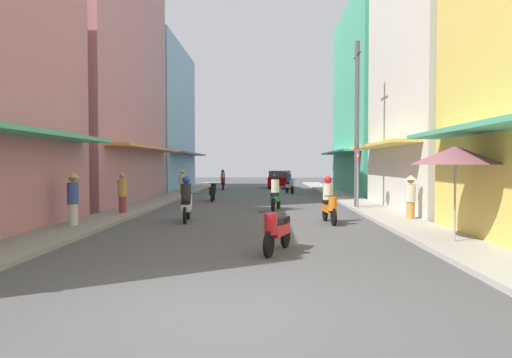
# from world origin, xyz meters

# --- Properties ---
(ground_plane) EXTENTS (90.59, 90.59, 0.00)m
(ground_plane) POSITION_xyz_m (0.00, 16.59, 0.00)
(ground_plane) COLOR #4C4C4F
(sidewalk_left) EXTENTS (1.65, 49.18, 0.12)m
(sidewalk_left) POSITION_xyz_m (-5.11, 16.59, 0.06)
(sidewalk_left) COLOR gray
(sidewalk_left) RESTS_ON ground
(sidewalk_right) EXTENTS (1.65, 49.18, 0.12)m
(sidewalk_right) POSITION_xyz_m (5.11, 16.59, 0.06)
(sidewalk_right) COLOR #ADA89E
(sidewalk_right) RESTS_ON ground
(building_left_mid) EXTENTS (7.05, 11.59, 16.24)m
(building_left_mid) POSITION_xyz_m (-8.93, 17.28, 8.11)
(building_left_mid) COLOR #B7727F
(building_left_mid) RESTS_ON ground
(building_left_far) EXTENTS (7.05, 11.21, 11.07)m
(building_left_far) POSITION_xyz_m (-8.93, 29.15, 5.53)
(building_left_far) COLOR #8CA5CC
(building_left_far) RESTS_ON ground
(building_right_mid) EXTENTS (7.05, 8.92, 11.59)m
(building_right_mid) POSITION_xyz_m (8.93, 13.57, 5.79)
(building_right_mid) COLOR silver
(building_right_mid) RESTS_ON ground
(building_right_far) EXTENTS (7.05, 11.86, 12.59)m
(building_right_far) POSITION_xyz_m (8.93, 24.94, 6.29)
(building_right_far) COLOR #4CB28C
(building_right_far) RESTS_ON ground
(motorbike_black) EXTENTS (0.55, 1.81, 0.96)m
(motorbike_black) POSITION_xyz_m (-2.29, 18.09, 0.50)
(motorbike_black) COLOR black
(motorbike_black) RESTS_ON ground
(motorbike_white) EXTENTS (0.55, 1.81, 1.58)m
(motorbike_white) POSITION_xyz_m (-2.15, 9.53, 0.70)
(motorbike_white) COLOR black
(motorbike_white) RESTS_ON ground
(motorbike_green) EXTENTS (0.62, 1.79, 1.58)m
(motorbike_green) POSITION_xyz_m (1.00, 13.58, 0.70)
(motorbike_green) COLOR black
(motorbike_green) RESTS_ON ground
(motorbike_red) EXTENTS (0.75, 1.74, 0.96)m
(motorbike_red) POSITION_xyz_m (0.86, 4.16, 0.50)
(motorbike_red) COLOR black
(motorbike_red) RESTS_ON ground
(motorbike_silver) EXTENTS (0.65, 1.78, 1.58)m
(motorbike_silver) POSITION_xyz_m (2.13, 24.78, 0.70)
(motorbike_silver) COLOR black
(motorbike_silver) RESTS_ON ground
(motorbike_maroon) EXTENTS (0.56, 1.80, 1.58)m
(motorbike_maroon) POSITION_xyz_m (-2.84, 29.08, 0.70)
(motorbike_maroon) COLOR black
(motorbike_maroon) RESTS_ON ground
(motorbike_orange) EXTENTS (0.55, 1.81, 1.58)m
(motorbike_orange) POSITION_xyz_m (2.71, 9.27, 0.70)
(motorbike_orange) COLOR black
(motorbike_orange) RESTS_ON ground
(parked_car) EXTENTS (1.85, 4.14, 1.45)m
(parked_car) POSITION_xyz_m (1.56, 31.59, 0.74)
(parked_car) COLOR #8C0000
(parked_car) RESTS_ON ground
(pedestrian_midway) EXTENTS (0.44, 0.44, 1.66)m
(pedestrian_midway) POSITION_xyz_m (-4.85, 22.91, 0.94)
(pedestrian_midway) COLOR #BF8C3F
(pedestrian_midway) RESTS_ON ground
(pedestrian_crossing) EXTENTS (0.44, 0.44, 1.61)m
(pedestrian_crossing) POSITION_xyz_m (5.52, 9.57, 0.91)
(pedestrian_crossing) COLOR #BF8C3F
(pedestrian_crossing) RESTS_ON ground
(pedestrian_foreground) EXTENTS (0.34, 0.34, 1.64)m
(pedestrian_foreground) POSITION_xyz_m (-4.92, 11.21, 0.82)
(pedestrian_foreground) COLOR #99333F
(pedestrian_foreground) RESTS_ON ground
(pedestrian_far) EXTENTS (0.44, 0.44, 1.74)m
(pedestrian_far) POSITION_xyz_m (-5.29, 7.66, 0.98)
(pedestrian_far) COLOR beige
(pedestrian_far) RESTS_ON ground
(vendor_umbrella) EXTENTS (2.11, 2.11, 2.42)m
(vendor_umbrella) POSITION_xyz_m (5.16, 5.07, 2.19)
(vendor_umbrella) COLOR #99999E
(vendor_umbrella) RESTS_ON ground
(utility_pole) EXTENTS (0.20, 1.20, 7.31)m
(utility_pole) POSITION_xyz_m (4.53, 13.90, 3.73)
(utility_pole) COLOR #4C4C4F
(utility_pole) RESTS_ON ground
(street_sign_no_entry) EXTENTS (0.07, 0.60, 2.65)m
(street_sign_no_entry) POSITION_xyz_m (4.43, 13.13, 1.72)
(street_sign_no_entry) COLOR gray
(street_sign_no_entry) RESTS_ON ground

